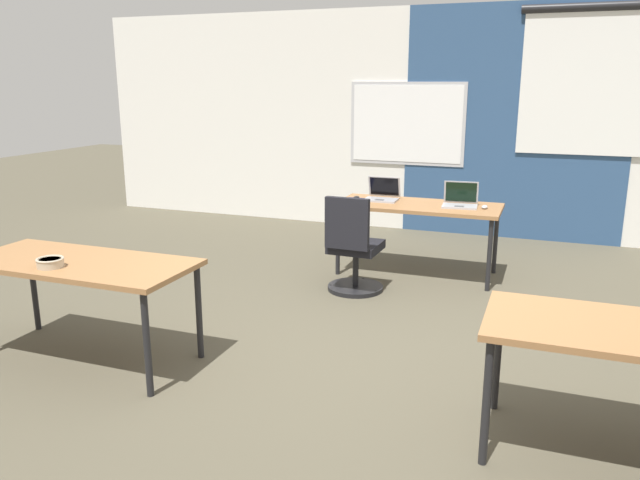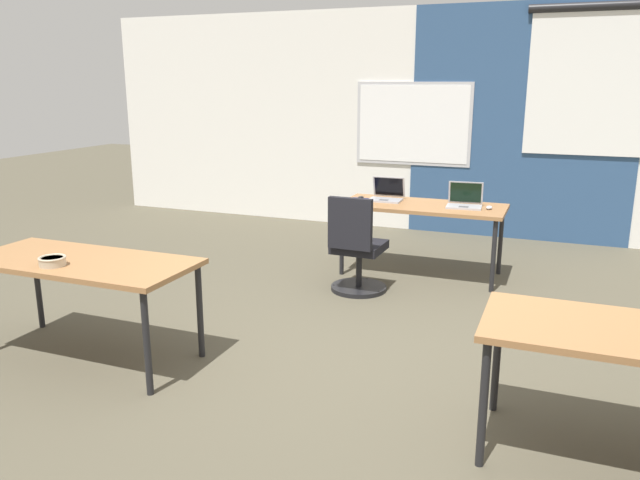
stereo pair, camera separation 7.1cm
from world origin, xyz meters
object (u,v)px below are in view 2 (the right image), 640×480
object	(u,v)px
laptop_far_left	(386,195)
laptop_far_right	(465,202)
chair_far_left	(357,253)
snack_bowl	(52,261)
mouse_far_right	(489,208)
desk_far_center	(423,210)
mouse_far_left	(361,198)
desk_near_left	(81,268)

from	to	relation	value
laptop_far_left	laptop_far_right	bearing A→B (deg)	-5.73
laptop_far_right	chair_far_left	bearing A→B (deg)	-140.48
snack_bowl	chair_far_left	bearing A→B (deg)	57.93
laptop_far_left	chair_far_left	size ratio (longest dim) A/B	0.37
mouse_far_right	chair_far_left	world-z (taller)	chair_far_left
desk_far_center	mouse_far_right	distance (m)	0.64
mouse_far_left	mouse_far_right	bearing A→B (deg)	-0.53
mouse_far_right	mouse_far_left	distance (m)	1.29
desk_far_center	mouse_far_left	size ratio (longest dim) A/B	15.01
laptop_far_right	laptop_far_left	world-z (taller)	laptop_far_right
laptop_far_right	snack_bowl	bearing A→B (deg)	-130.92
mouse_far_right	laptop_far_left	world-z (taller)	laptop_far_left
laptop_far_right	mouse_far_left	xyz separation A→B (m)	(-1.05, -0.02, -0.03)
snack_bowl	mouse_far_right	bearing A→B (deg)	50.56
mouse_far_left	chair_far_left	world-z (taller)	chair_far_left
chair_far_left	mouse_far_right	bearing A→B (deg)	-142.32
desk_far_center	mouse_far_right	xyz separation A→B (m)	(0.64, -0.00, 0.08)
laptop_far_left	chair_far_left	distance (m)	0.95
mouse_far_left	snack_bowl	size ratio (longest dim) A/B	0.60
snack_bowl	mouse_far_left	bearing A→B (deg)	68.76
laptop_far_left	snack_bowl	world-z (taller)	laptop_far_left
mouse_far_left	snack_bowl	distance (m)	3.21
mouse_far_left	desk_near_left	bearing A→B (deg)	-111.41
laptop_far_right	chair_far_left	world-z (taller)	laptop_far_right
chair_far_left	snack_bowl	world-z (taller)	chair_far_left
laptop_far_left	mouse_far_left	size ratio (longest dim) A/B	3.16
laptop_far_right	mouse_far_right	size ratio (longest dim) A/B	3.42
mouse_far_left	snack_bowl	xyz separation A→B (m)	(-1.16, -2.99, 0.01)
desk_far_center	chair_far_left	size ratio (longest dim) A/B	1.74
laptop_far_left	mouse_far_right	bearing A→B (deg)	-6.56
laptop_far_left	chair_far_left	bearing A→B (deg)	-93.08
laptop_far_right	mouse_far_left	bearing A→B (deg)	176.55
desk_near_left	desk_far_center	size ratio (longest dim) A/B	1.00
laptop_far_right	laptop_far_left	size ratio (longest dim) A/B	1.04
desk_near_left	chair_far_left	world-z (taller)	chair_far_left
mouse_far_right	laptop_far_right	bearing A→B (deg)	171.93
desk_far_center	mouse_far_left	world-z (taller)	mouse_far_left
laptop_far_right	laptop_far_left	xyz separation A→B (m)	(-0.80, 0.06, -0.00)
mouse_far_right	snack_bowl	size ratio (longest dim) A/B	0.58
desk_near_left	laptop_far_left	xyz separation A→B (m)	(1.35, 2.89, 0.11)
desk_near_left	chair_far_left	bearing A→B (deg)	56.84
mouse_far_right	chair_far_left	bearing A→B (deg)	-144.16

